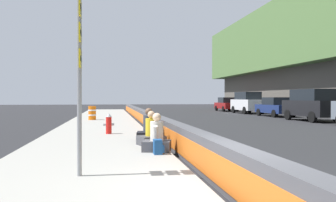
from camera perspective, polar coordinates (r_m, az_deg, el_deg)
name	(u,v)px	position (r m, az deg, el deg)	size (l,w,h in m)	color
ground_plane	(235,195)	(6.25, 11.09, -15.04)	(160.00, 160.00, 0.00)	#232326
sidewalk_strip	(77,198)	(5.88, -14.83, -15.34)	(80.00, 4.40, 0.14)	gray
jersey_barrier	(235,170)	(6.15, 11.07, -11.23)	(76.00, 0.45, 0.85)	#47474C
route_sign_post	(80,69)	(6.98, -14.44, 5.09)	(0.44, 0.09, 3.60)	gray
fire_hydrant	(109,123)	(14.86, -9.79, -3.66)	(0.26, 0.46, 0.88)	red
seated_person_foreground	(157,139)	(9.97, -1.88, -6.32)	(0.85, 0.93, 1.10)	#424247
seated_person_middle	(151,134)	(11.21, -2.78, -5.54)	(0.89, 0.97, 1.11)	#424247
seated_person_rear	(149,130)	(12.38, -3.21, -4.88)	(0.83, 0.93, 1.17)	black
backpack	(158,147)	(9.44, -1.64, -7.63)	(0.32, 0.28, 0.40)	navy
construction_barrel	(92,113)	(24.44, -12.46, -1.94)	(0.54, 0.54, 0.95)	orange
parked_car_fourth	(312,105)	(26.63, 22.70, -0.55)	(4.84, 2.14, 2.28)	black
parked_car_midline	(275,107)	(32.01, 17.38, -0.92)	(4.55, 2.04, 1.71)	navy
parked_car_far	(247,102)	(37.41, 13.01, -0.21)	(4.83, 2.13, 2.28)	silver
parked_car_farther	(227,104)	(43.25, 9.69, -0.53)	(4.51, 1.97, 1.71)	maroon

